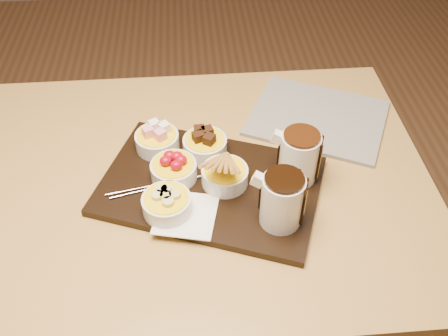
{
  "coord_description": "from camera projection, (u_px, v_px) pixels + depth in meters",
  "views": [
    {
      "loc": [
        0.08,
        -0.78,
        1.54
      ],
      "look_at": [
        0.14,
        -0.04,
        0.81
      ],
      "focal_mm": 40.0,
      "sensor_mm": 36.0,
      "label": 1
    }
  ],
  "objects": [
    {
      "name": "bowl_marshmallows",
      "position": [
        157.0,
        141.0,
        1.14
      ],
      "size": [
        0.1,
        0.1,
        0.04
      ],
      "primitive_type": "cylinder",
      "color": "silver",
      "rests_on": "serving_board"
    },
    {
      "name": "fondue_skewers",
      "position": [
        166.0,
        183.0,
        1.07
      ],
      "size": [
        0.08,
        0.26,
        0.01
      ],
      "primitive_type": null,
      "rotation": [
        0.0,
        0.0,
        -1.38
      ],
      "color": "silver",
      "rests_on": "serving_board"
    },
    {
      "name": "bowl_strawberries",
      "position": [
        174.0,
        171.0,
        1.07
      ],
      "size": [
        0.1,
        0.1,
        0.04
      ],
      "primitive_type": "cylinder",
      "color": "silver",
      "rests_on": "serving_board"
    },
    {
      "name": "bowl_cake",
      "position": [
        205.0,
        146.0,
        1.13
      ],
      "size": [
        0.1,
        0.1,
        0.04
      ],
      "primitive_type": "cylinder",
      "color": "silver",
      "rests_on": "serving_board"
    },
    {
      "name": "pitcher_milk_chocolate",
      "position": [
        299.0,
        158.0,
        1.05
      ],
      "size": [
        0.11,
        0.11,
        0.11
      ],
      "primitive_type": "cylinder",
      "rotation": [
        0.0,
        0.0,
        -0.36
      ],
      "color": "silver",
      "rests_on": "serving_board"
    },
    {
      "name": "dining_table",
      "position": [
        165.0,
        208.0,
        1.18
      ],
      "size": [
        1.2,
        0.8,
        0.75
      ],
      "color": "#AA833F",
      "rests_on": "ground"
    },
    {
      "name": "serving_board",
      "position": [
        210.0,
        186.0,
        1.08
      ],
      "size": [
        0.54,
        0.44,
        0.02
      ],
      "primitive_type": "cube",
      "rotation": [
        0.0,
        0.0,
        -0.36
      ],
      "color": "black",
      "rests_on": "dining_table"
    },
    {
      "name": "pitcher_dark_chocolate",
      "position": [
        282.0,
        201.0,
        0.96
      ],
      "size": [
        0.11,
        0.11,
        0.11
      ],
      "primitive_type": "cylinder",
      "rotation": [
        0.0,
        0.0,
        -0.36
      ],
      "color": "silver",
      "rests_on": "serving_board"
    },
    {
      "name": "newspaper",
      "position": [
        317.0,
        118.0,
        1.25
      ],
      "size": [
        0.4,
        0.37,
        0.01
      ],
      "primitive_type": "cube",
      "rotation": [
        0.0,
        0.0,
        -0.45
      ],
      "color": "beige",
      "rests_on": "dining_table"
    },
    {
      "name": "bowl_bananas",
      "position": [
        167.0,
        205.0,
        1.0
      ],
      "size": [
        0.1,
        0.1,
        0.04
      ],
      "primitive_type": "cylinder",
      "color": "silver",
      "rests_on": "serving_board"
    },
    {
      "name": "bowl_biscotti",
      "position": [
        225.0,
        176.0,
        1.06
      ],
      "size": [
        0.1,
        0.1,
        0.04
      ],
      "primitive_type": "cylinder",
      "color": "silver",
      "rests_on": "serving_board"
    },
    {
      "name": "napkin",
      "position": [
        186.0,
        214.0,
        1.01
      ],
      "size": [
        0.14,
        0.14,
        0.0
      ],
      "primitive_type": "cube",
      "rotation": [
        0.0,
        0.0,
        -0.22
      ],
      "color": "white",
      "rests_on": "serving_board"
    }
  ]
}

